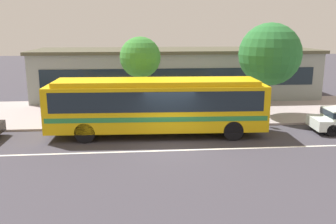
# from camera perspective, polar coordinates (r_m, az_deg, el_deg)

# --- Properties ---
(ground_plane) EXTENTS (120.00, 120.00, 0.00)m
(ground_plane) POSITION_cam_1_polar(r_m,az_deg,el_deg) (17.51, 0.37, -5.21)
(ground_plane) COLOR #3B3841
(sidewalk_slab) EXTENTS (60.00, 8.00, 0.12)m
(sidewalk_slab) POSITION_cam_1_polar(r_m,az_deg,el_deg) (24.28, -1.26, 0.14)
(sidewalk_slab) COLOR #A29492
(sidewalk_slab) RESTS_ON ground_plane
(lane_stripe_center) EXTENTS (56.00, 0.16, 0.01)m
(lane_stripe_center) POSITION_cam_1_polar(r_m,az_deg,el_deg) (16.75, 0.64, -6.05)
(lane_stripe_center) COLOR silver
(lane_stripe_center) RESTS_ON ground_plane
(transit_bus) EXTENTS (11.16, 2.91, 2.93)m
(transit_bus) POSITION_cam_1_polar(r_m,az_deg,el_deg) (18.68, -1.72, 1.37)
(transit_bus) COLOR gold
(transit_bus) RESTS_ON ground_plane
(pedestrian_waiting_near_sign) EXTENTS (0.43, 0.43, 1.67)m
(pedestrian_waiting_near_sign) POSITION_cam_1_polar(r_m,az_deg,el_deg) (21.42, -15.07, 0.76)
(pedestrian_waiting_near_sign) COLOR #382943
(pedestrian_waiting_near_sign) RESTS_ON sidewalk_slab
(pedestrian_walking_along_curb) EXTENTS (0.45, 0.45, 1.66)m
(pedestrian_walking_along_curb) POSITION_cam_1_polar(r_m,az_deg,el_deg) (21.73, -1.37, 1.39)
(pedestrian_walking_along_curb) COLOR #7B644B
(pedestrian_walking_along_curb) RESTS_ON sidewalk_slab
(bus_stop_sign) EXTENTS (0.11, 0.44, 2.59)m
(bus_stop_sign) POSITION_cam_1_polar(r_m,az_deg,el_deg) (21.31, 12.57, 2.70)
(bus_stop_sign) COLOR gray
(bus_stop_sign) RESTS_ON sidewalk_slab
(street_tree_near_stop) EXTENTS (2.44, 2.44, 4.88)m
(street_tree_near_stop) POSITION_cam_1_polar(r_m,az_deg,el_deg) (21.86, -4.37, 8.38)
(street_tree_near_stop) COLOR brown
(street_tree_near_stop) RESTS_ON sidewalk_slab
(street_tree_mid_block) EXTENTS (3.81, 3.81, 5.70)m
(street_tree_mid_block) POSITION_cam_1_polar(r_m,az_deg,el_deg) (23.28, 15.70, 8.70)
(street_tree_mid_block) COLOR brown
(street_tree_mid_block) RESTS_ON sidewalk_slab
(station_building) EXTENTS (22.08, 6.52, 3.86)m
(station_building) POSITION_cam_1_polar(r_m,az_deg,el_deg) (29.43, 1.24, 6.13)
(station_building) COLOR gray
(station_building) RESTS_ON ground_plane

